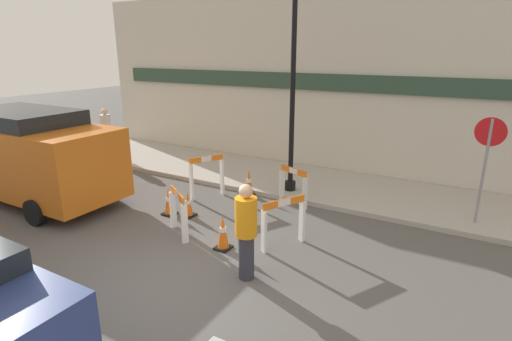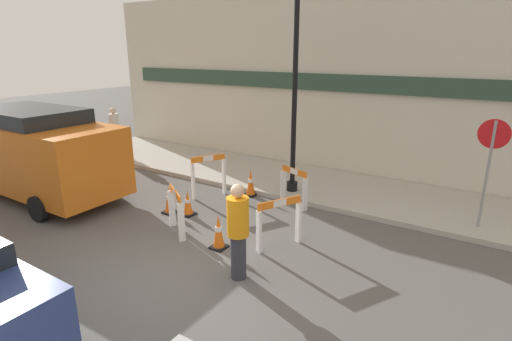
% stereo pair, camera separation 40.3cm
% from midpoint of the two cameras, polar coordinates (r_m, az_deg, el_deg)
% --- Properties ---
extents(ground_plane, '(60.00, 60.00, 0.00)m').
position_cam_midpoint_polar(ground_plane, '(7.08, -12.68, -15.56)').
color(ground_plane, '#565451').
extents(sidewalk_slab, '(18.00, 3.00, 0.12)m').
position_cam_midpoint_polar(sidewalk_slab, '(11.61, 8.54, -1.80)').
color(sidewalk_slab, '#ADA89E').
rests_on(sidewalk_slab, ground_plane).
extents(storefront_facade, '(18.00, 0.22, 5.50)m').
position_cam_midpoint_polar(storefront_facade, '(12.50, 12.12, 11.98)').
color(storefront_facade, beige).
rests_on(storefront_facade, ground_plane).
extents(streetlamp_post, '(0.44, 0.44, 5.60)m').
position_cam_midpoint_polar(streetlamp_post, '(10.16, 6.89, 16.53)').
color(streetlamp_post, black).
rests_on(streetlamp_post, sidewalk_slab).
extents(stop_sign, '(0.60, 0.09, 2.31)m').
position_cam_midpoint_polar(stop_sign, '(9.48, 31.52, 1.71)').
color(stop_sign, gray).
rests_on(stop_sign, sidewalk_slab).
extents(barricade_0, '(0.81, 0.59, 0.98)m').
position_cam_midpoint_polar(barricade_0, '(8.52, -10.02, -5.56)').
color(barricade_0, white).
rests_on(barricade_0, ground_plane).
extents(barricade_1, '(0.58, 0.91, 1.01)m').
position_cam_midpoint_polar(barricade_1, '(7.84, 4.83, -7.20)').
color(barricade_1, white).
rests_on(barricade_1, ground_plane).
extents(barricade_2, '(0.85, 0.41, 0.98)m').
position_cam_midpoint_polar(barricade_2, '(9.90, 6.60, -2.19)').
color(barricade_2, white).
rests_on(barricade_2, ground_plane).
extents(barricade_3, '(0.57, 0.88, 1.12)m').
position_cam_midpoint_polar(barricade_3, '(10.50, -5.69, -0.56)').
color(barricade_3, white).
rests_on(barricade_3, ground_plane).
extents(traffic_cone_0, '(0.30, 0.30, 0.71)m').
position_cam_midpoint_polar(traffic_cone_0, '(7.88, -3.90, -8.76)').
color(traffic_cone_0, black).
rests_on(traffic_cone_0, ground_plane).
extents(traffic_cone_1, '(0.30, 0.30, 0.73)m').
position_cam_midpoint_polar(traffic_cone_1, '(10.60, 0.31, -1.77)').
color(traffic_cone_1, black).
rests_on(traffic_cone_1, ground_plane).
extents(traffic_cone_2, '(0.30, 0.30, 0.61)m').
position_cam_midpoint_polar(traffic_cone_2, '(9.49, -8.51, -4.67)').
color(traffic_cone_2, black).
rests_on(traffic_cone_2, ground_plane).
extents(traffic_cone_3, '(0.30, 0.30, 0.66)m').
position_cam_midpoint_polar(traffic_cone_3, '(9.67, -11.13, -4.21)').
color(traffic_cone_3, black).
rests_on(traffic_cone_3, ground_plane).
extents(person_worker, '(0.51, 0.51, 1.69)m').
position_cam_midpoint_polar(person_worker, '(6.67, -0.84, -8.39)').
color(person_worker, '#33333D').
rests_on(person_worker, ground_plane).
extents(person_pedestrian, '(0.41, 0.41, 1.66)m').
position_cam_midpoint_polar(person_pedestrian, '(15.18, -18.82, 5.64)').
color(person_pedestrian, '#33333D').
rests_on(person_pedestrian, sidewalk_slab).
extents(work_van, '(5.44, 2.14, 2.33)m').
position_cam_midpoint_polar(work_van, '(11.83, -28.46, 2.76)').
color(work_van, '#D16619').
rests_on(work_van, ground_plane).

